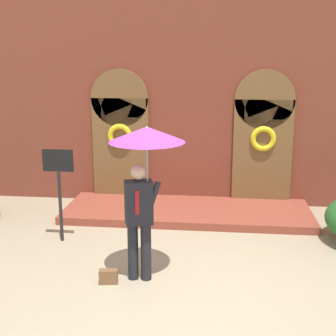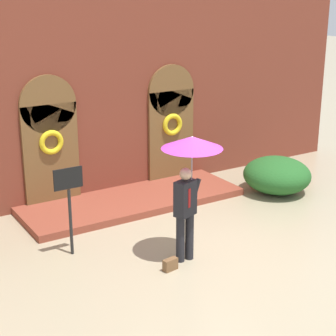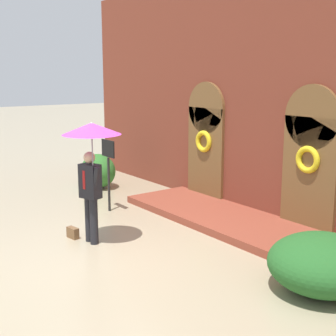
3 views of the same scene
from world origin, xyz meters
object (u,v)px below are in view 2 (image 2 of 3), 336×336
at_px(person_with_umbrella, 190,161).
at_px(sign_post, 69,197).
at_px(handbag, 170,265).
at_px(shrub_right, 277,175).

height_order(person_with_umbrella, sign_post, person_with_umbrella).
xyz_separation_m(handbag, sign_post, (-1.24, 1.54, 1.05)).
relative_size(person_with_umbrella, handbag, 8.44).
distance_m(person_with_umbrella, handbag, 1.89).
relative_size(handbag, shrub_right, 0.17).
bearing_deg(sign_post, person_with_umbrella, -36.93).
distance_m(sign_post, shrub_right, 5.70).
distance_m(handbag, shrub_right, 4.85).
bearing_deg(handbag, person_with_umbrella, 11.18).
bearing_deg(person_with_umbrella, shrub_right, 25.56).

